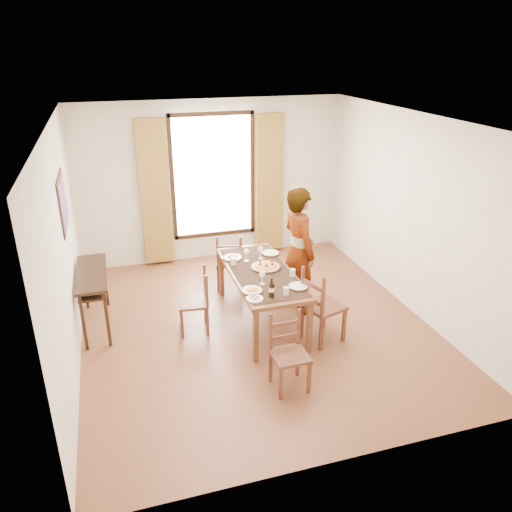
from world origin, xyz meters
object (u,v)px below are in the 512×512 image
object	(u,v)px
man	(299,251)
pasta_platter	(266,265)
console_table	(92,280)
dining_table	(261,276)

from	to	relation	value
man	pasta_platter	size ratio (longest dim) A/B	4.48
console_table	pasta_platter	distance (m)	2.27
console_table	pasta_platter	size ratio (longest dim) A/B	3.00
man	pasta_platter	xyz separation A→B (m)	(-0.50, -0.11, -0.09)
console_table	man	bearing A→B (deg)	-7.13
dining_table	pasta_platter	bearing A→B (deg)	39.18
console_table	dining_table	world-z (taller)	console_table
pasta_platter	console_table	bearing A→B (deg)	168.64
pasta_platter	dining_table	bearing A→B (deg)	-140.82
console_table	pasta_platter	xyz separation A→B (m)	(2.22, -0.45, 0.12)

